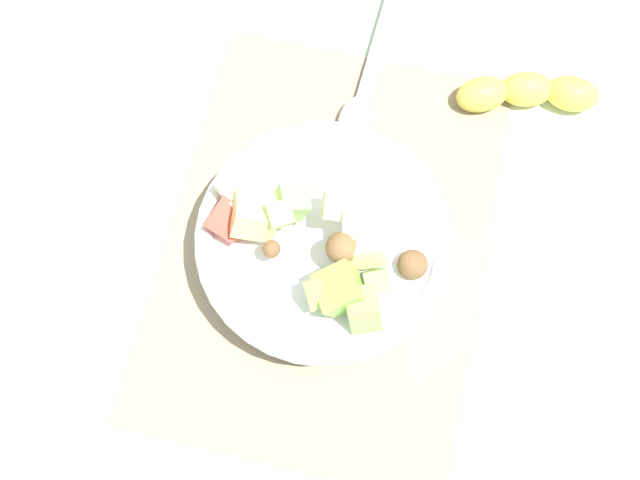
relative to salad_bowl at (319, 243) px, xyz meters
name	(u,v)px	position (x,y,z in m)	size (l,w,h in m)	color
ground_plane	(327,244)	(0.01, 0.00, -0.04)	(2.40, 2.40, 0.00)	silver
placemat	(327,243)	(0.01, 0.00, -0.04)	(0.43, 0.31, 0.01)	gray
salad_bowl	(319,243)	(0.00, 0.00, 0.00)	(0.24, 0.24, 0.10)	white
serving_spoon	(368,86)	(0.19, -0.01, -0.03)	(0.21, 0.04, 0.01)	#B7B7BC
banana_whole	(527,92)	(0.22, -0.17, -0.02)	(0.07, 0.15, 0.04)	yellow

